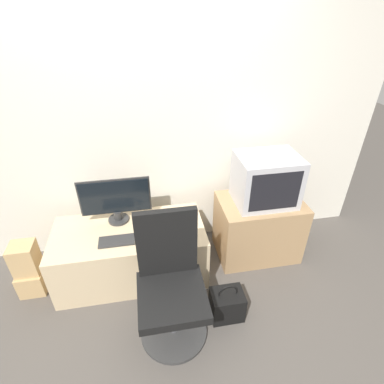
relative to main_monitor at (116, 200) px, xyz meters
The scene contains 12 objects.
ground_plane 1.28m from the main_monitor, 72.86° to the right, with size 12.00×12.00×0.00m, color #4C4742.
wall_back 0.72m from the main_monitor, 45.74° to the left, with size 4.40×0.05×2.60m.
desk 0.51m from the main_monitor, 63.01° to the right, with size 1.30×0.62×0.51m.
side_stand 1.37m from the main_monitor, ahead, with size 0.77×0.51×0.61m.
main_monitor is the anchor object (origin of this frame).
keyboard 0.36m from the main_monitor, 92.10° to the right, with size 0.29×0.14×0.01m.
mouse 0.39m from the main_monitor, 55.56° to the right, with size 0.06×0.03×0.04m.
crt_tv 1.32m from the main_monitor, ahead, with size 0.53×0.42×0.45m.
office_chair 0.90m from the main_monitor, 64.01° to the right, with size 0.51×0.51×1.01m.
cardboard_box_lower 1.02m from the main_monitor, 166.42° to the right, with size 0.21×0.24×0.22m.
cardboard_box_upper 0.89m from the main_monitor, 166.42° to the right, with size 0.20×0.19×0.28m.
handbag 1.26m from the main_monitor, 42.92° to the right, with size 0.26×0.20×0.34m.
Camera 1 is at (-0.05, -1.21, 2.16)m, focal length 28.00 mm.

